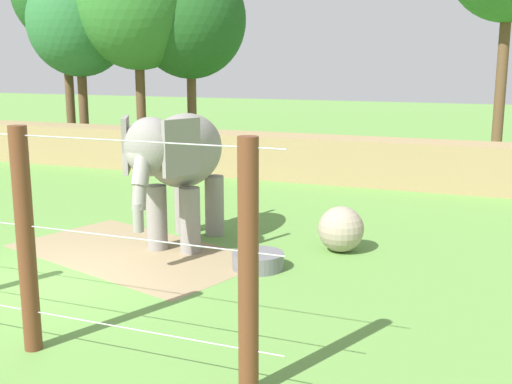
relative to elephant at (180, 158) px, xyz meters
name	(u,v)px	position (x,y,z in m)	size (l,w,h in m)	color
ground_plane	(60,281)	(-1.06, -3.17, -2.12)	(120.00, 120.00, 0.00)	#609342
dirt_patch	(135,252)	(-0.73, -0.93, -2.12)	(5.82, 3.25, 0.01)	#937F5B
embankment_wall	(276,156)	(-1.06, 9.47, -1.31)	(36.00, 1.80, 1.62)	#997F56
elephant	(180,158)	(0.00, 0.00, 0.00)	(1.87, 4.32, 3.20)	gray
enrichment_ball	(341,229)	(3.66, 0.94, -1.59)	(1.06, 1.06, 1.06)	gray
water_tub	(258,260)	(2.35, -0.94, -1.94)	(1.10, 1.10, 0.35)	slate
tree_left_of_centre	(190,20)	(-7.09, 14.26, 4.11)	(5.22, 5.22, 8.99)	brown
tree_behind_wall	(79,23)	(-11.98, 12.41, 3.97)	(4.77, 4.77, 8.62)	brown
tree_far_right	(137,5)	(-9.02, 12.82, 4.72)	(5.59, 5.59, 9.79)	brown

